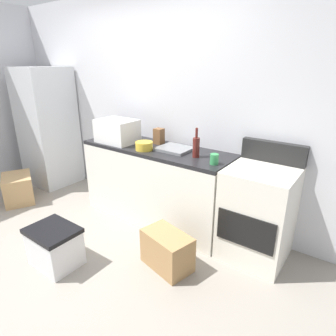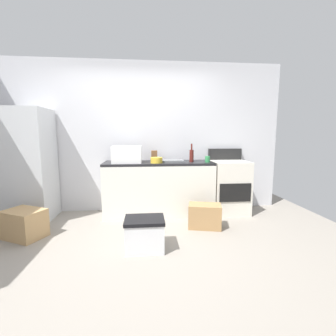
{
  "view_description": "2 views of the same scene",
  "coord_description": "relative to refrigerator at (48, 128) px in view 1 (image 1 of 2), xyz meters",
  "views": [
    {
      "loc": [
        2.23,
        -1.22,
        1.8
      ],
      "look_at": [
        0.84,
        0.69,
        0.92
      ],
      "focal_mm": 30.42,
      "sensor_mm": 36.0,
      "label": 1
    },
    {
      "loc": [
        0.09,
        -2.65,
        1.33
      ],
      "look_at": [
        0.41,
        0.66,
        0.87
      ],
      "focal_mm": 24.87,
      "sensor_mm": 36.0,
      "label": 2
    }
  ],
  "objects": [
    {
      "name": "ground_plane",
      "position": [
        1.75,
        -1.15,
        -0.87
      ],
      "size": [
        6.0,
        6.0,
        0.0
      ],
      "primitive_type": "plane",
      "color": "gray"
    },
    {
      "name": "wall_back",
      "position": [
        1.75,
        0.4,
        0.43
      ],
      "size": [
        5.0,
        0.1,
        2.6
      ],
      "primitive_type": "cube",
      "color": "silver",
      "rests_on": "ground_plane"
    },
    {
      "name": "kitchen_counter",
      "position": [
        2.05,
        0.05,
        -0.42
      ],
      "size": [
        1.8,
        0.6,
        0.9
      ],
      "color": "silver",
      "rests_on": "ground_plane"
    },
    {
      "name": "refrigerator",
      "position": [
        0.0,
        0.0,
        0.0
      ],
      "size": [
        0.68,
        0.66,
        1.75
      ],
      "primitive_type": "cube",
      "color": "silver",
      "rests_on": "ground_plane"
    },
    {
      "name": "stove_oven",
      "position": [
        3.27,
        0.06,
        -0.41
      ],
      "size": [
        0.6,
        0.61,
        1.1
      ],
      "color": "silver",
      "rests_on": "ground_plane"
    },
    {
      "name": "microwave",
      "position": [
        1.54,
        -0.04,
        0.16
      ],
      "size": [
        0.46,
        0.34,
        0.27
      ],
      "primitive_type": "cube",
      "color": "white",
      "rests_on": "kitchen_counter"
    },
    {
      "name": "sink_basin",
      "position": [
        2.28,
        0.09,
        0.04
      ],
      "size": [
        0.36,
        0.32,
        0.03
      ],
      "primitive_type": "cube",
      "color": "slate",
      "rests_on": "kitchen_counter"
    },
    {
      "name": "wine_bottle",
      "position": [
        2.6,
        0.01,
        0.14
      ],
      "size": [
        0.07,
        0.07,
        0.3
      ],
      "color": "#591E19",
      "rests_on": "kitchen_counter"
    },
    {
      "name": "coffee_mug",
      "position": [
        2.85,
        -0.08,
        0.08
      ],
      "size": [
        0.08,
        0.08,
        0.1
      ],
      "primitive_type": "cylinder",
      "color": "#338C4C",
      "rests_on": "kitchen_counter"
    },
    {
      "name": "knife_block",
      "position": [
        1.98,
        0.19,
        0.12
      ],
      "size": [
        0.1,
        0.1,
        0.18
      ],
      "primitive_type": "cube",
      "color": "brown",
      "rests_on": "kitchen_counter"
    },
    {
      "name": "mixing_bowl",
      "position": [
        2.01,
        -0.1,
        0.07
      ],
      "size": [
        0.19,
        0.19,
        0.09
      ],
      "primitive_type": "cylinder",
      "color": "gold",
      "rests_on": "kitchen_counter"
    },
    {
      "name": "cardboard_box_large",
      "position": [
        0.24,
        -0.71,
        -0.69
      ],
      "size": [
        0.6,
        0.54,
        0.37
      ],
      "primitive_type": "cube",
      "rotation": [
        0.0,
        0.0,
        -0.47
      ],
      "color": "tan",
      "rests_on": "ground_plane"
    },
    {
      "name": "cardboard_box_medium",
      "position": [
        2.68,
        -0.6,
        -0.7
      ],
      "size": [
        0.52,
        0.38,
        0.34
      ],
      "primitive_type": "cube",
      "rotation": [
        0.0,
        0.0,
        -0.23
      ],
      "color": "#A37A4C",
      "rests_on": "ground_plane"
    },
    {
      "name": "storage_bin",
      "position": [
        1.81,
        -1.19,
        -0.68
      ],
      "size": [
        0.46,
        0.36,
        0.38
      ],
      "color": "silver",
      "rests_on": "ground_plane"
    }
  ]
}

